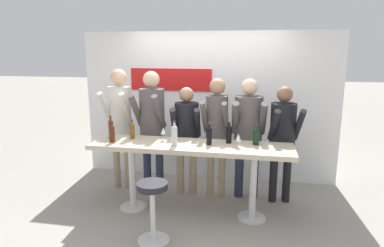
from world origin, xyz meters
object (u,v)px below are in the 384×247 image
Objects in this scene: wine_glass_0 at (163,131)px; person_center at (217,124)px; person_center_left at (187,129)px; person_left at (152,118)px; wine_bottle_1 at (229,133)px; wine_bottle_5 at (174,134)px; wine_bottle_2 at (132,130)px; bar_stool at (153,203)px; wine_bottle_0 at (112,133)px; person_right at (283,132)px; person_far_left at (120,115)px; wine_bottle_3 at (209,135)px; wine_bottle_6 at (256,135)px; person_center_right at (248,126)px; tasting_table at (191,154)px; wine_bottle_4 at (111,128)px; wine_glass_1 at (238,138)px.

person_center is at bearing 36.81° from wine_glass_0.
person_center is at bearing -8.40° from person_center_left.
person_left is 0.58m from wine_glass_0.
wine_bottle_1 is 0.70m from wine_bottle_5.
person_center_left is 0.82m from wine_bottle_2.
wine_bottle_0 is at bearing 138.24° from bar_stool.
person_center_left reaches higher than wine_bottle_5.
person_right is at bearing 13.33° from wine_bottle_2.
person_center is (1.47, -0.03, -0.07)m from person_far_left.
person_left is 1.05× the size of person_center.
wine_bottle_0 is 0.98× the size of wine_bottle_3.
wine_bottle_2 is (-1.08, -0.49, -0.03)m from person_center.
person_center_left reaches higher than bar_stool.
wine_glass_0 is at bearing 0.37° from wine_bottle_2.
person_far_left reaches higher than person_center.
person_right is 2.30m from wine_bottle_0.
wine_bottle_0 reaches higher than wine_bottle_6.
wine_glass_0 is (-1.21, -0.02, 0.00)m from wine_bottle_6.
bar_stool is 0.39× the size of person_left.
bar_stool is 0.43× the size of person_right.
wine_bottle_6 is (1.52, -0.47, -0.07)m from person_left.
person_center_left reaches higher than wine_bottle_6.
person_center_right is at bearing 6.03° from person_left.
tasting_table is 0.98m from person_left.
wine_bottle_5 is (-0.42, -0.11, 0.02)m from wine_bottle_3.
bar_stool is 2.56× the size of wine_bottle_3.
person_far_left is (-0.93, 1.39, 0.70)m from bar_stool.
wine_bottle_2 is (-1.53, -0.54, -0.00)m from person_center_right.
wine_bottle_6 is 1.45× the size of wine_glass_0.
person_right reaches higher than wine_glass_0.
person_center_left is at bearing 67.32° from wine_glass_0.
wine_bottle_3 is at bearing 5.04° from tasting_table.
wine_bottle_3 is (1.45, -0.61, -0.09)m from person_far_left.
person_center is at bearing -177.80° from person_center_right.
wine_bottle_2 is (0.20, 0.20, -0.01)m from wine_bottle_0.
wine_bottle_4 is (-1.35, 0.06, 0.02)m from wine_bottle_3.
wine_glass_1 is at bearing -22.07° from person_left.
person_center_left is at bearing 5.18° from person_left.
wine_glass_1 is at bearing -58.61° from person_center.
wine_glass_0 is 1.00× the size of wine_glass_1.
wine_bottle_3 reaches higher than tasting_table.
person_center_right is at bearing 23.29° from wine_bottle_0.
person_right is 9.35× the size of wine_glass_0.
tasting_table is 10.02× the size of wine_bottle_2.
person_left reaches higher than person_center_left.
person_far_left is 6.84× the size of wine_bottle_0.
person_far_left is 1.06× the size of person_center_right.
wine_bottle_2 is 1.64m from wine_bottle_6.
wine_bottle_6 is (1.64, 0.02, 0.00)m from wine_bottle_2.
wine_bottle_3 is at bearing 5.21° from wine_bottle_0.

